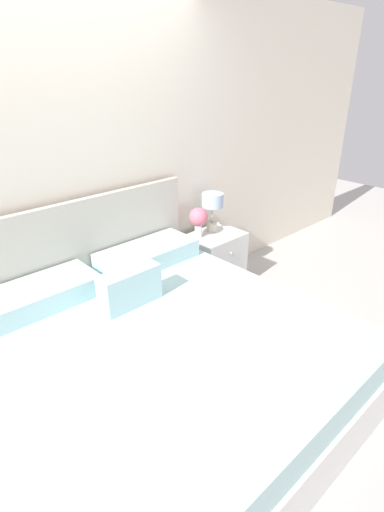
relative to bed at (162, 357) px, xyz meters
name	(u,v)px	position (x,y,z in m)	size (l,w,h in m)	color
ground_plane	(90,331)	(0.00, 0.96, -0.31)	(12.00, 12.00, 0.00)	#BCB7B2
wall_back	(64,175)	(0.00, 1.03, 0.99)	(8.00, 0.06, 2.60)	silver
bed	(162,357)	(0.00, 0.00, 0.00)	(1.92, 2.07, 1.13)	white
nightstand	(215,262)	(1.27, 0.75, -0.02)	(0.51, 0.41, 0.57)	white
table_lamp	(212,204)	(1.30, 0.83, 0.53)	(0.20, 0.20, 0.37)	beige
flower_vase	(199,218)	(1.11, 0.80, 0.44)	(0.17, 0.17, 0.28)	white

